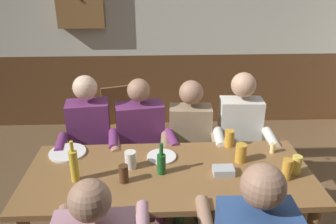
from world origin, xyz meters
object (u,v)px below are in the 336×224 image
Objects in this scene: pint_glass_3 at (124,174)px; person_3 at (240,137)px; person_1 at (141,141)px; chair_empty_near_left at (124,126)px; pint_glass_5 at (241,153)px; plate_0 at (68,153)px; person_0 at (90,141)px; dining_table at (169,185)px; pint_glass_1 at (287,169)px; pint_glass_2 at (130,160)px; bottle_0 at (161,162)px; table_candle at (273,148)px; bottle_1 at (74,165)px; condiment_caddy at (223,171)px; person_2 at (190,141)px; pint_glass_4 at (229,138)px; plate_1 at (161,157)px; pint_glass_0 at (296,165)px.

person_3 is at bearing 37.35° from pint_glass_3.
pint_glass_3 is at bearing 40.84° from person_3.
chair_empty_near_left is at bearing -81.64° from person_1.
plate_0 is at bearing 172.52° from pint_glass_5.
person_0 is 1.28m from pint_glass_5.
pint_glass_1 is (0.76, -0.11, 0.18)m from dining_table.
person_3 is at bearing 31.49° from pint_glass_2.
dining_table is 1.58× the size of person_0.
pint_glass_3 reaches higher than plate_0.
person_0 is at bearing 133.21° from bottle_0.
dining_table is 0.83m from table_candle.
chair_empty_near_left is at bearing -114.85° from person_0.
person_3 is 1.46m from bottle_1.
pint_glass_2 is at bearing -176.72° from pint_glass_5.
condiment_caddy is 0.48× the size of bottle_1.
bottle_0 is 0.58m from pint_glass_5.
person_1 reaches higher than plate_0.
pint_glass_3 is (-0.95, -0.73, 0.14)m from person_3.
pint_glass_4 is at bearing 136.62° from person_2.
pint_glass_5 reaches higher than pint_glass_4.
pint_glass_1 is (0.40, -0.07, 0.05)m from condiment_caddy.
pint_glass_2 is 0.79m from pint_glass_4.
bottle_1 is at bearing 64.22° from chair_empty_near_left.
person_2 is 0.95m from chair_empty_near_left.
plate_1 is (0.60, -0.44, 0.10)m from person_0.
table_candle is at bearing 8.33° from pint_glass_2.
pint_glass_1 is at bearing 112.01° from chair_empty_near_left.
person_0 reaches higher than pint_glass_5.
pint_glass_3 is (-0.30, -0.10, 0.17)m from dining_table.
pint_glass_1 reaches higher than condiment_caddy.
person_0 is at bearing 164.22° from table_candle.
person_1 is 0.91m from pint_glass_5.
bottle_1 is (0.03, -0.70, 0.21)m from person_0.
chair_empty_near_left is at bearing -29.05° from person_3.
pint_glass_0 is at bearing -15.15° from plate_1.
person_1 is 0.65m from plate_0.
pint_glass_2 reaches higher than table_candle.
person_3 is at bearing 170.99° from person_1.
bottle_1 is (-1.40, -0.29, 0.08)m from table_candle.
person_0 is 1.05× the size of person_2.
pint_glass_3 reaches higher than table_candle.
condiment_caddy is at bearing 102.37° from chair_empty_near_left.
person_2 reaches higher than plate_1.
pint_glass_2 is (-0.21, 0.08, -0.02)m from bottle_0.
pint_glass_3 is (-0.25, -0.29, 0.05)m from plate_1.
person_3 reaches higher than chair_empty_near_left.
pint_glass_3 is (0.12, -1.41, 0.35)m from chair_empty_near_left.
chair_empty_near_left is 1.66m from table_candle.
pint_glass_0 is (0.07, -0.28, 0.03)m from table_candle.
pint_glass_1 is 1.07× the size of pint_glass_5.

